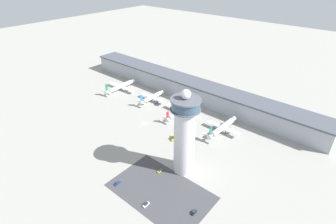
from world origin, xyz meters
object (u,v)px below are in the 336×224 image
object	(u,v)px
airplane_gate_charlie	(182,111)
airplane_gate_delta	(223,127)
car_maroon_suv	(118,183)
airplane_gate_alpha	(121,86)
airplane_gate_bravo	(152,97)
control_tower	(184,134)
service_truck_catering	(157,103)
car_navy_sedan	(194,212)
service_truck_fuel	(173,138)
car_blue_compact	(146,204)
car_silver_sedan	(160,171)

from	to	relation	value
airplane_gate_charlie	airplane_gate_delta	xyz separation A→B (m)	(43.76, -1.23, 0.84)
car_maroon_suv	airplane_gate_charlie	bearing A→B (deg)	102.63
airplane_gate_alpha	airplane_gate_bravo	size ratio (longest dim) A/B	1.23
airplane_gate_delta	control_tower	bearing A→B (deg)	-87.59
service_truck_catering	airplane_gate_delta	bearing A→B (deg)	-0.84
airplane_gate_charlie	car_navy_sedan	bearing A→B (deg)	-48.93
service_truck_catering	service_truck_fuel	distance (m)	61.46
control_tower	airplane_gate_delta	distance (m)	63.07
car_blue_compact	car_silver_sedan	bearing A→B (deg)	116.17
airplane_gate_bravo	airplane_gate_alpha	bearing A→B (deg)	-176.25
airplane_gate_bravo	service_truck_catering	xyz separation A→B (m)	(8.46, -1.75, -3.55)
airplane_gate_alpha	airplane_gate_delta	distance (m)	129.75
service_truck_catering	car_blue_compact	xyz separation A→B (m)	(80.12, -97.93, -0.46)
control_tower	car_silver_sedan	world-z (taller)	control_tower
airplane_gate_charlie	car_blue_compact	bearing A→B (deg)	-63.81
airplane_gate_delta	service_truck_catering	distance (m)	75.76
airplane_gate_bravo	car_maroon_suv	xyz separation A→B (m)	(62.27, -99.47, -4.05)
service_truck_catering	car_navy_sedan	bearing A→B (deg)	-38.61
car_navy_sedan	control_tower	bearing A→B (deg)	137.03
airplane_gate_bravo	car_navy_sedan	distance (m)	142.47
car_navy_sedan	airplane_gate_bravo	bearing A→B (deg)	142.96
airplane_gate_alpha	car_maroon_suv	xyz separation A→B (m)	(107.91, -96.48, -3.77)
airplane_gate_delta	car_silver_sedan	size ratio (longest dim) A/B	9.22
airplane_gate_charlie	airplane_gate_delta	size ratio (longest dim) A/B	1.10
airplane_gate_delta	airplane_gate_alpha	bearing A→B (deg)	-179.94
service_truck_fuel	airplane_gate_bravo	bearing A→B (deg)	147.29
airplane_gate_alpha	car_maroon_suv	size ratio (longest dim) A/B	9.04
airplane_gate_alpha	car_maroon_suv	distance (m)	144.80
airplane_gate_alpha	airplane_gate_delta	xyz separation A→B (m)	(129.74, 0.13, 0.57)
airplane_gate_alpha	car_navy_sedan	world-z (taller)	airplane_gate_alpha
service_truck_fuel	car_blue_compact	xyz separation A→B (m)	(30.15, -62.15, -0.31)
control_tower	airplane_gate_alpha	xyz separation A→B (m)	(-132.17, 57.50, -26.06)
service_truck_fuel	car_maroon_suv	distance (m)	62.06
control_tower	service_truck_catering	xyz separation A→B (m)	(-78.08, 58.75, -29.33)
airplane_gate_alpha	service_truck_catering	distance (m)	54.21
airplane_gate_delta	service_truck_fuel	bearing A→B (deg)	-126.54
service_truck_fuel	service_truck_catering	bearing A→B (deg)	144.40
airplane_gate_alpha	car_silver_sedan	bearing A→B (deg)	-29.97
car_maroon_suv	car_blue_compact	bearing A→B (deg)	-0.46
airplane_gate_alpha	car_navy_sedan	bearing A→B (deg)	-27.46
car_blue_compact	airplane_gate_delta	bearing A→B (deg)	92.64
control_tower	car_blue_compact	size ratio (longest dim) A/B	13.07
airplane_gate_charlie	airplane_gate_delta	bearing A→B (deg)	-1.61
control_tower	service_truck_fuel	distance (m)	46.76
car_maroon_suv	service_truck_catering	bearing A→B (deg)	118.84
car_silver_sedan	car_blue_compact	bearing A→B (deg)	-63.83
control_tower	car_blue_compact	xyz separation A→B (m)	(2.04, -39.18, -29.79)
car_blue_compact	service_truck_catering	bearing A→B (deg)	129.29
airplane_gate_alpha	service_truck_catering	xyz separation A→B (m)	(54.09, 1.24, -3.26)
car_blue_compact	car_navy_sedan	world-z (taller)	car_navy_sedan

